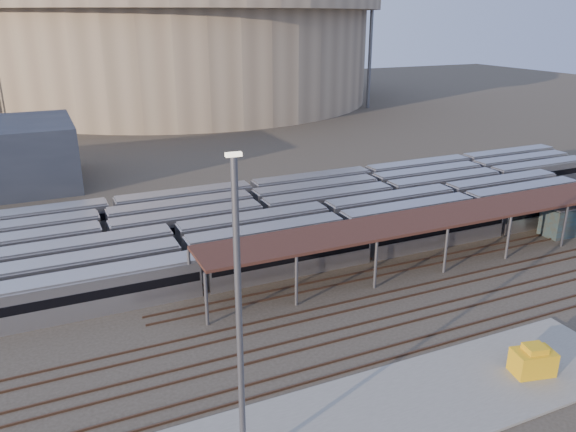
# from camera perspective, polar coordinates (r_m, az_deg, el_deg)

# --- Properties ---
(ground) EXTENTS (420.00, 420.00, 0.00)m
(ground) POSITION_cam_1_polar(r_m,az_deg,el_deg) (51.78, 0.88, -9.77)
(ground) COLOR #383026
(ground) RESTS_ON ground
(subway_trains) EXTENTS (126.05, 23.90, 3.60)m
(subway_trains) POSITION_cam_1_polar(r_m,az_deg,el_deg) (66.45, -6.45, -1.29)
(subway_trains) COLOR #B6B6BB
(subway_trains) RESTS_ON ground
(inspection_shed) EXTENTS (60.30, 6.00, 5.30)m
(inspection_shed) POSITION_cam_1_polar(r_m,az_deg,el_deg) (64.25, 17.36, 0.18)
(inspection_shed) COLOR #595A5F
(inspection_shed) RESTS_ON ground
(empty_tracks) EXTENTS (170.00, 9.62, 0.18)m
(empty_tracks) POSITION_cam_1_polar(r_m,az_deg,el_deg) (47.90, 3.49, -12.34)
(empty_tracks) COLOR #4C3323
(empty_tracks) RESTS_ON ground
(stadium) EXTENTS (124.00, 124.00, 32.50)m
(stadium) POSITION_cam_1_polar(r_m,az_deg,el_deg) (186.30, -11.06, 16.61)
(stadium) COLOR gray
(stadium) RESTS_ON ground
(floodlight_2) EXTENTS (4.00, 1.00, 38.40)m
(floodlight_2) POSITION_cam_1_polar(r_m,az_deg,el_deg) (166.75, 8.43, 17.86)
(floodlight_2) COLOR #595A5F
(floodlight_2) RESTS_ON ground
(floodlight_3) EXTENTS (4.00, 1.00, 38.40)m
(floodlight_3) POSITION_cam_1_polar(r_m,az_deg,el_deg) (201.00, -22.75, 16.90)
(floodlight_3) COLOR #595A5F
(floodlight_3) RESTS_ON ground
(yard_light_pole) EXTENTS (0.81, 0.36, 19.08)m
(yard_light_pole) POSITION_cam_1_polar(r_m,az_deg,el_deg) (30.81, -4.98, -10.93)
(yard_light_pole) COLOR #595A5F
(yard_light_pole) RESTS_ON apron
(yellow_equipment) EXTENTS (3.35, 2.50, 1.88)m
(yellow_equipment) POSITION_cam_1_polar(r_m,az_deg,el_deg) (46.88, 23.60, -13.44)
(yellow_equipment) COLOR gold
(yellow_equipment) RESTS_ON apron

